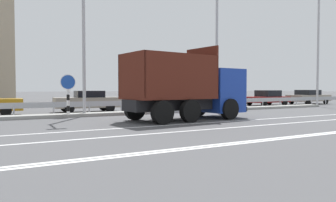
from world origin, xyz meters
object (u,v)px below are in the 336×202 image
parked_car_3 (88,101)px  parked_car_7 (308,97)px  parked_car_4 (171,100)px  parked_car_5 (221,99)px  dump_truck (197,93)px  street_lamp_1 (84,35)px  street_lamp_3 (320,40)px  median_road_sign (68,94)px  street_lamp_2 (219,43)px  parked_car_6 (267,98)px

parked_car_3 → parked_car_7: 22.30m
parked_car_3 → parked_car_4: size_ratio=0.95×
parked_car_5 → dump_truck: bearing=132.3°
street_lamp_1 → street_lamp_3: bearing=-0.4°
median_road_sign → parked_car_5: bearing=12.9°
street_lamp_1 → parked_car_5: 13.07m
parked_car_5 → median_road_sign: bearing=100.9°
median_road_sign → street_lamp_2: bearing=-1.1°
street_lamp_3 → parked_car_4: size_ratio=2.31×
street_lamp_1 → street_lamp_2: 9.29m
median_road_sign → parked_car_6: size_ratio=0.56×
street_lamp_1 → street_lamp_3: (20.22, -0.14, 1.16)m
parked_car_6 → parked_car_5: bearing=94.4°
street_lamp_2 → dump_truck: bearing=-138.4°
dump_truck → parked_car_7: dump_truck is taller
street_lamp_2 → parked_car_6: 10.08m
street_lamp_1 → street_lamp_3: street_lamp_3 is taller
dump_truck → street_lamp_2: bearing=126.1°
dump_truck → street_lamp_1: bearing=-138.4°
dump_truck → street_lamp_1: 7.07m
median_road_sign → parked_car_7: (24.31, 3.20, -0.53)m
parked_car_3 → parked_car_6: (16.72, 0.14, -0.02)m
dump_truck → parked_car_6: bearing=114.9°
dump_truck → parked_car_4: 7.90m
street_lamp_2 → parked_car_4: bearing=120.5°
median_road_sign → parked_car_7: size_ratio=0.49×
median_road_sign → street_lamp_1: bearing=-2.8°
median_road_sign → street_lamp_1: size_ratio=0.28×
street_lamp_2 → street_lamp_3: 10.98m
street_lamp_3 → parked_car_5: street_lamp_3 is taller
median_road_sign → street_lamp_3: (21.13, -0.18, 4.43)m
parked_car_3 → median_road_sign: bearing=151.3°
median_road_sign → parked_car_4: 8.85m
street_lamp_2 → parked_car_3: (-8.19, 3.43, -3.98)m
street_lamp_3 → parked_car_7: street_lamp_3 is taller
dump_truck → parked_car_6: 15.30m
street_lamp_1 → street_lamp_2: street_lamp_2 is taller
parked_car_3 → parked_car_4: (6.29, -0.21, -0.04)m
parked_car_6 → street_lamp_1: bearing=101.3°
parked_car_5 → street_lamp_2: bearing=136.3°
street_lamp_3 → parked_car_4: street_lamp_3 is taller
street_lamp_1 → parked_car_7: (23.40, 3.25, -3.80)m
street_lamp_1 → parked_car_7: bearing=7.9°
street_lamp_1 → parked_car_4: size_ratio=1.80×
street_lamp_3 → dump_truck: bearing=-165.1°
street_lamp_1 → street_lamp_2: (9.29, -0.15, 0.18)m
dump_truck → street_lamp_2: street_lamp_2 is taller
street_lamp_2 → parked_car_6: (8.53, 3.57, -4.00)m
street_lamp_1 → parked_car_6: size_ratio=1.96×
median_road_sign → street_lamp_2: street_lamp_2 is taller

